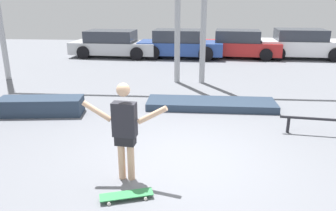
{
  "coord_description": "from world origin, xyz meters",
  "views": [
    {
      "loc": [
        0.15,
        -5.47,
        2.89
      ],
      "look_at": [
        -0.37,
        1.04,
        0.74
      ],
      "focal_mm": 35.0,
      "sensor_mm": 36.0,
      "label": 1
    }
  ],
  "objects_px": {
    "grind_rail": "(331,122)",
    "skateboard": "(126,195)",
    "grind_box": "(41,106)",
    "parked_car_silver": "(114,44)",
    "parked_car_blue": "(180,44)",
    "manual_pad": "(211,104)",
    "parked_car_red": "(239,45)",
    "parked_car_white": "(302,44)",
    "skateboarder": "(125,127)"
  },
  "relations": [
    {
      "from": "grind_rail",
      "to": "skateboarder",
      "type": "bearing_deg",
      "value": -152.34
    },
    {
      "from": "skateboarder",
      "to": "parked_car_blue",
      "type": "bearing_deg",
      "value": 95.12
    },
    {
      "from": "skateboarder",
      "to": "parked_car_white",
      "type": "height_order",
      "value": "skateboarder"
    },
    {
      "from": "grind_box",
      "to": "grind_rail",
      "type": "relative_size",
      "value": 0.99
    },
    {
      "from": "grind_box",
      "to": "skateboard",
      "type": "bearing_deg",
      "value": -50.27
    },
    {
      "from": "skateboard",
      "to": "grind_rail",
      "type": "distance_m",
      "value": 4.84
    },
    {
      "from": "grind_box",
      "to": "grind_rail",
      "type": "height_order",
      "value": "grind_box"
    },
    {
      "from": "grind_rail",
      "to": "parked_car_white",
      "type": "height_order",
      "value": "parked_car_white"
    },
    {
      "from": "parked_car_red",
      "to": "skateboarder",
      "type": "bearing_deg",
      "value": -99.74
    },
    {
      "from": "skateboarder",
      "to": "grind_rail",
      "type": "distance_m",
      "value": 4.66
    },
    {
      "from": "skateboard",
      "to": "parked_car_blue",
      "type": "relative_size",
      "value": 0.19
    },
    {
      "from": "parked_car_red",
      "to": "grind_rail",
      "type": "bearing_deg",
      "value": -80.05
    },
    {
      "from": "grind_box",
      "to": "parked_car_blue",
      "type": "height_order",
      "value": "parked_car_blue"
    },
    {
      "from": "parked_car_silver",
      "to": "parked_car_blue",
      "type": "relative_size",
      "value": 1.05
    },
    {
      "from": "grind_box",
      "to": "manual_pad",
      "type": "bearing_deg",
      "value": 11.55
    },
    {
      "from": "grind_box",
      "to": "grind_rail",
      "type": "xyz_separation_m",
      "value": [
        6.96,
        -0.85,
        0.09
      ]
    },
    {
      "from": "skateboard",
      "to": "skateboarder",
      "type": "bearing_deg",
      "value": 82.33
    },
    {
      "from": "parked_car_red",
      "to": "parked_car_white",
      "type": "relative_size",
      "value": 0.94
    },
    {
      "from": "manual_pad",
      "to": "grind_rail",
      "type": "bearing_deg",
      "value": -34.85
    },
    {
      "from": "grind_rail",
      "to": "parked_car_red",
      "type": "bearing_deg",
      "value": 94.3
    },
    {
      "from": "skateboarder",
      "to": "parked_car_red",
      "type": "bearing_deg",
      "value": 81.38
    },
    {
      "from": "skateboard",
      "to": "parked_car_white",
      "type": "bearing_deg",
      "value": 45.31
    },
    {
      "from": "skateboarder",
      "to": "parked_car_white",
      "type": "bearing_deg",
      "value": 68.95
    },
    {
      "from": "grind_rail",
      "to": "skateboard",
      "type": "bearing_deg",
      "value": -145.63
    },
    {
      "from": "grind_box",
      "to": "parked_car_blue",
      "type": "distance_m",
      "value": 9.4
    },
    {
      "from": "grind_box",
      "to": "manual_pad",
      "type": "relative_size",
      "value": 0.6
    },
    {
      "from": "grind_box",
      "to": "parked_car_red",
      "type": "distance_m",
      "value": 11.07
    },
    {
      "from": "skateboard",
      "to": "parked_car_red",
      "type": "relative_size",
      "value": 0.2
    },
    {
      "from": "manual_pad",
      "to": "parked_car_white",
      "type": "xyz_separation_m",
      "value": [
        4.87,
        8.31,
        0.59
      ]
    },
    {
      "from": "skateboarder",
      "to": "skateboard",
      "type": "distance_m",
      "value": 1.05
    },
    {
      "from": "skateboarder",
      "to": "grind_box",
      "type": "distance_m",
      "value": 4.2
    },
    {
      "from": "parked_car_white",
      "to": "parked_car_blue",
      "type": "bearing_deg",
      "value": -173.75
    },
    {
      "from": "grind_box",
      "to": "manual_pad",
      "type": "height_order",
      "value": "grind_box"
    },
    {
      "from": "grind_box",
      "to": "parked_car_blue",
      "type": "relative_size",
      "value": 0.5
    },
    {
      "from": "grind_rail",
      "to": "parked_car_silver",
      "type": "height_order",
      "value": "parked_car_silver"
    },
    {
      "from": "parked_car_silver",
      "to": "grind_rail",
      "type": "bearing_deg",
      "value": -50.17
    },
    {
      "from": "grind_box",
      "to": "parked_car_silver",
      "type": "bearing_deg",
      "value": 91.31
    },
    {
      "from": "skateboard",
      "to": "parked_car_blue",
      "type": "distance_m",
      "value": 12.42
    },
    {
      "from": "grind_box",
      "to": "parked_car_red",
      "type": "height_order",
      "value": "parked_car_red"
    },
    {
      "from": "skateboard",
      "to": "grind_rail",
      "type": "relative_size",
      "value": 0.39
    },
    {
      "from": "parked_car_blue",
      "to": "parked_car_white",
      "type": "bearing_deg",
      "value": 6.97
    },
    {
      "from": "manual_pad",
      "to": "parked_car_silver",
      "type": "distance_m",
      "value": 9.26
    },
    {
      "from": "grind_box",
      "to": "grind_rail",
      "type": "distance_m",
      "value": 7.01
    },
    {
      "from": "grind_rail",
      "to": "parked_car_blue",
      "type": "relative_size",
      "value": 0.5
    },
    {
      "from": "skateboarder",
      "to": "grind_box",
      "type": "relative_size",
      "value": 0.78
    },
    {
      "from": "manual_pad",
      "to": "parked_car_silver",
      "type": "height_order",
      "value": "parked_car_silver"
    },
    {
      "from": "manual_pad",
      "to": "grind_rail",
      "type": "relative_size",
      "value": 1.65
    },
    {
      "from": "skateboard",
      "to": "manual_pad",
      "type": "distance_m",
      "value": 4.71
    },
    {
      "from": "grind_box",
      "to": "parked_car_red",
      "type": "bearing_deg",
      "value": 55.86
    },
    {
      "from": "skateboard",
      "to": "grind_rail",
      "type": "xyz_separation_m",
      "value": [
        3.99,
        2.73,
        0.25
      ]
    }
  ]
}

